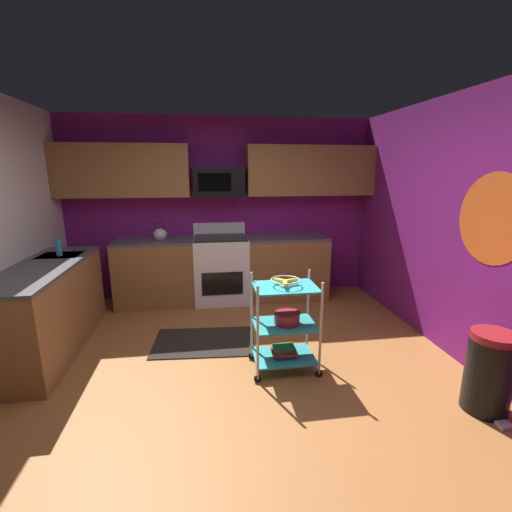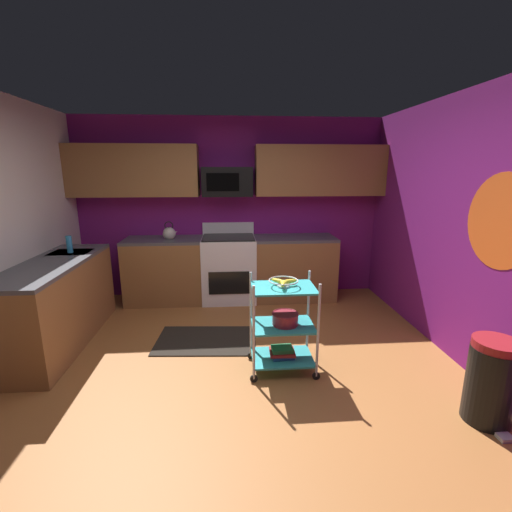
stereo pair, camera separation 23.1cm
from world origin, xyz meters
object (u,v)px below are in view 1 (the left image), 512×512
(fruit_bowl, at_px, (285,281))
(kettle, at_px, (160,234))
(microwave, at_px, (219,182))
(rolling_cart, at_px, (284,324))
(book_stack, at_px, (284,351))
(mixing_bowl_large, at_px, (287,318))
(dish_soap_bottle, at_px, (58,247))
(trash_can, at_px, (489,372))
(oven_range, at_px, (221,268))

(fruit_bowl, relative_size, kettle, 1.03)
(microwave, xyz_separation_m, rolling_cart, (0.50, -2.06, -1.25))
(book_stack, bearing_deg, mixing_bowl_large, -0.00)
(kettle, distance_m, dish_soap_bottle, 1.29)
(microwave, xyz_separation_m, trash_can, (1.94, -2.89, -1.37))
(oven_range, bearing_deg, book_stack, -75.76)
(book_stack, distance_m, dish_soap_bottle, 2.75)
(microwave, bearing_deg, kettle, -172.50)
(oven_range, height_order, dish_soap_bottle, dish_soap_bottle)
(microwave, distance_m, mixing_bowl_large, 2.43)
(kettle, bearing_deg, microwave, 7.50)
(oven_range, distance_m, dish_soap_bottle, 2.08)
(microwave, bearing_deg, oven_range, -89.74)
(rolling_cart, distance_m, trash_can, 1.67)
(fruit_bowl, xyz_separation_m, book_stack, (0.00, 0.00, -0.70))
(rolling_cart, distance_m, book_stack, 0.28)
(oven_range, relative_size, dish_soap_bottle, 5.50)
(rolling_cart, distance_m, kettle, 2.42)
(fruit_bowl, xyz_separation_m, dish_soap_bottle, (-2.34, 1.16, 0.14))
(oven_range, height_order, microwave, microwave)
(book_stack, height_order, kettle, kettle)
(oven_range, bearing_deg, fruit_bowl, -75.76)
(book_stack, bearing_deg, oven_range, 104.24)
(fruit_bowl, height_order, book_stack, fruit_bowl)
(book_stack, height_order, dish_soap_bottle, dish_soap_bottle)
(oven_range, relative_size, microwave, 1.57)
(kettle, bearing_deg, trash_can, -45.13)
(mixing_bowl_large, height_order, kettle, kettle)
(rolling_cart, xyz_separation_m, dish_soap_bottle, (-2.34, 1.16, 0.57))
(trash_can, bearing_deg, microwave, 123.92)
(kettle, xyz_separation_m, dish_soap_bottle, (-1.02, -0.79, 0.02))
(oven_range, bearing_deg, kettle, -179.73)
(book_stack, bearing_deg, fruit_bowl, -153.43)
(microwave, relative_size, kettle, 2.65)
(dish_soap_bottle, bearing_deg, fruit_bowl, -26.33)
(oven_range, bearing_deg, mixing_bowl_large, -75.13)
(microwave, xyz_separation_m, fruit_bowl, (0.50, -2.06, -0.82))
(mixing_bowl_large, bearing_deg, book_stack, 180.00)
(book_stack, height_order, trash_can, trash_can)
(book_stack, distance_m, trash_can, 1.67)
(microwave, relative_size, book_stack, 2.89)
(microwave, distance_m, dish_soap_bottle, 2.16)
(oven_range, xyz_separation_m, trash_can, (1.94, -2.78, -0.15))
(microwave, xyz_separation_m, kettle, (-0.82, -0.11, -0.70))
(mixing_bowl_large, distance_m, trash_can, 1.66)
(trash_can, bearing_deg, mixing_bowl_large, 149.75)
(rolling_cart, xyz_separation_m, book_stack, (0.00, 0.00, -0.28))
(oven_range, xyz_separation_m, book_stack, (0.50, -1.95, -0.30))
(mixing_bowl_large, distance_m, dish_soap_bottle, 2.68)
(book_stack, bearing_deg, dish_soap_bottle, 153.67)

